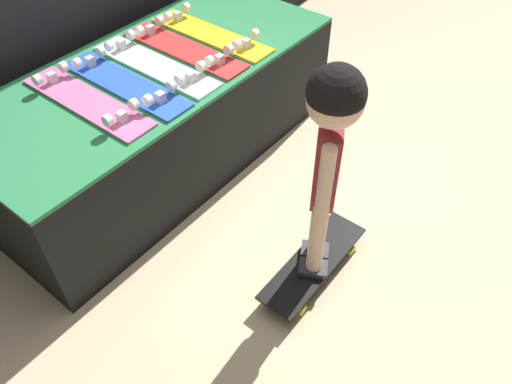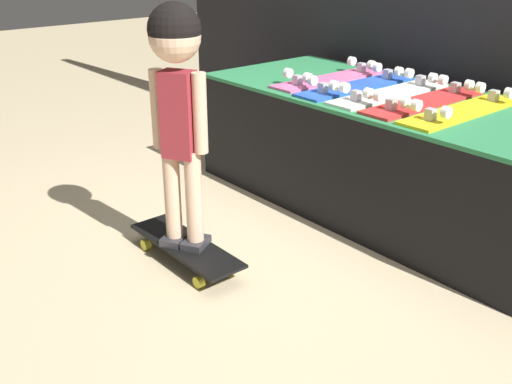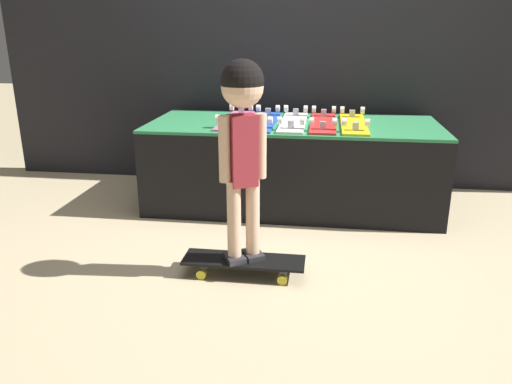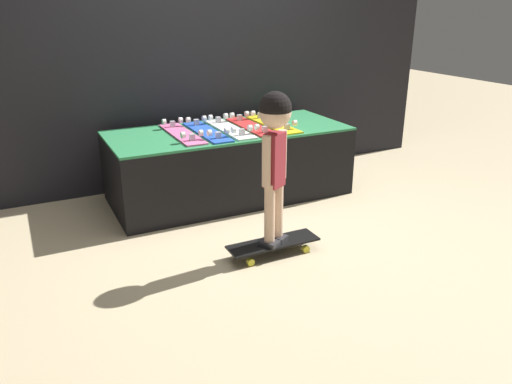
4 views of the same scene
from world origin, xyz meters
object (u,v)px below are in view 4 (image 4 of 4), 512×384
at_px(skateboard_red_on_rack, 252,126).
at_px(skateboard_yellow_on_rack, 273,123).
at_px(skateboard_pink_on_rack, 182,133).
at_px(child, 275,140).
at_px(skateboard_on_floor, 273,244).
at_px(skateboard_white_on_rack, 230,128).
at_px(skateboard_blue_on_rack, 207,131).

bearing_deg(skateboard_red_on_rack, skateboard_yellow_on_rack, -0.98).
bearing_deg(skateboard_red_on_rack, skateboard_pink_on_rack, 178.28).
xyz_separation_m(skateboard_pink_on_rack, skateboard_yellow_on_rack, (0.85, -0.02, 0.00)).
bearing_deg(child, skateboard_pink_on_rack, 72.76).
bearing_deg(skateboard_pink_on_rack, skateboard_red_on_rack, -1.72).
relative_size(skateboard_on_floor, child, 0.63).
xyz_separation_m(skateboard_white_on_rack, child, (-0.18, -1.15, 0.19)).
bearing_deg(skateboard_on_floor, skateboard_red_on_rack, 71.35).
bearing_deg(skateboard_white_on_rack, skateboard_blue_on_rack, -177.91).
height_order(skateboard_on_floor, child, child).
relative_size(skateboard_pink_on_rack, skateboard_white_on_rack, 1.00).
height_order(skateboard_red_on_rack, child, child).
relative_size(skateboard_red_on_rack, skateboard_on_floor, 1.19).
xyz_separation_m(skateboard_red_on_rack, skateboard_yellow_on_rack, (0.21, -0.00, 0.00)).
distance_m(skateboard_pink_on_rack, skateboard_on_floor, 1.32).
bearing_deg(skateboard_blue_on_rack, skateboard_pink_on_rack, 173.07).
bearing_deg(skateboard_white_on_rack, skateboard_pink_on_rack, 177.57).
relative_size(skateboard_pink_on_rack, skateboard_red_on_rack, 1.00).
relative_size(skateboard_blue_on_rack, skateboard_on_floor, 1.19).
relative_size(skateboard_blue_on_rack, skateboard_yellow_on_rack, 1.00).
height_order(skateboard_white_on_rack, child, child).
distance_m(skateboard_red_on_rack, skateboard_on_floor, 1.34).
bearing_deg(skateboard_yellow_on_rack, skateboard_on_floor, -117.64).
relative_size(skateboard_blue_on_rack, skateboard_red_on_rack, 1.00).
distance_m(skateboard_white_on_rack, skateboard_red_on_rack, 0.21).
height_order(skateboard_white_on_rack, skateboard_on_floor, skateboard_white_on_rack).
bearing_deg(skateboard_pink_on_rack, skateboard_on_floor, -77.99).
distance_m(skateboard_pink_on_rack, skateboard_blue_on_rack, 0.21).
distance_m(skateboard_yellow_on_rack, skateboard_on_floor, 1.42).
height_order(skateboard_pink_on_rack, skateboard_on_floor, skateboard_pink_on_rack).
xyz_separation_m(skateboard_white_on_rack, skateboard_on_floor, (-0.18, -1.15, -0.56)).
bearing_deg(skateboard_on_floor, skateboard_white_on_rack, 81.32).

